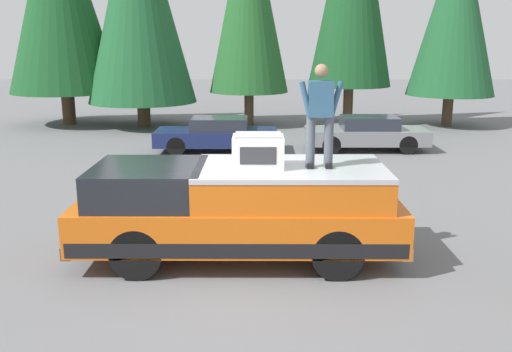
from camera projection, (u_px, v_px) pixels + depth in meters
ground_plane at (224, 268)px, 9.31m from camera, size 90.00×90.00×0.00m
pickup_truck at (239, 210)px, 9.55m from camera, size 2.01×5.54×1.65m
compressor_unit at (258, 151)px, 9.20m from camera, size 0.65×0.84×0.56m
person_on_truck_bed at (320, 113)px, 9.06m from camera, size 0.29×0.72×1.69m
parked_car_grey at (367, 133)px, 19.09m from camera, size 1.64×4.10×1.16m
parked_car_navy at (217, 135)px, 18.85m from camera, size 1.64×4.10×1.16m
conifer_far_left at (456, 9)px, 23.38m from camera, size 3.71×3.71×8.58m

